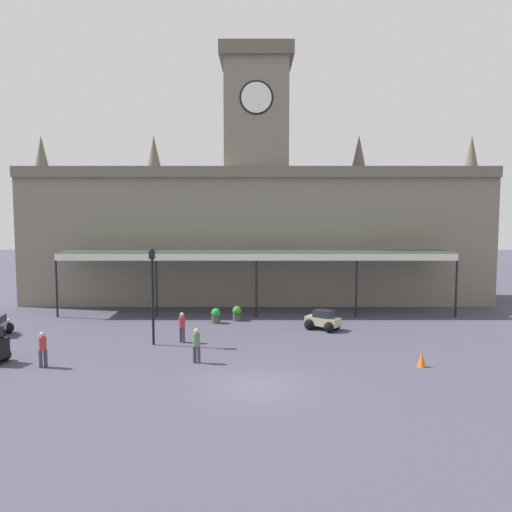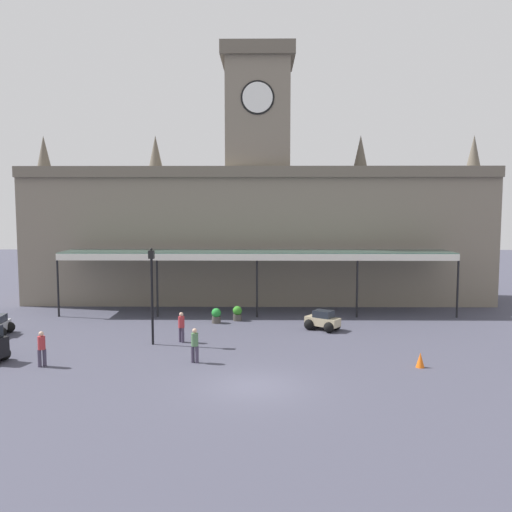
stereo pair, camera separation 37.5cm
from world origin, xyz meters
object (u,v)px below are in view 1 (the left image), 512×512
object	(u,v)px
car_beige_sedan	(322,321)
pedestrian_beside_cars	(196,344)
pedestrian_crossing_forecourt	(182,326)
planter_forecourt_centre	(216,316)
pedestrian_near_entrance	(42,348)
victorian_lamppost	(152,285)
traffic_cone	(421,359)
planter_near_kerb	(237,313)

from	to	relation	value
car_beige_sedan	pedestrian_beside_cars	size ratio (longest dim) A/B	1.35
car_beige_sedan	pedestrian_crossing_forecourt	world-z (taller)	pedestrian_crossing_forecourt
pedestrian_crossing_forecourt	planter_forecourt_centre	xyz separation A→B (m)	(1.49, 4.89, -0.42)
planter_forecourt_centre	pedestrian_near_entrance	bearing A→B (deg)	-127.81
car_beige_sedan	pedestrian_near_entrance	distance (m)	15.87
victorian_lamppost	traffic_cone	distance (m)	14.13
car_beige_sedan	planter_near_kerb	world-z (taller)	car_beige_sedan
car_beige_sedan	planter_near_kerb	distance (m)	5.87
car_beige_sedan	traffic_cone	distance (m)	8.38
pedestrian_beside_cars	victorian_lamppost	bearing A→B (deg)	128.66
pedestrian_beside_cars	planter_forecourt_centre	world-z (taller)	pedestrian_beside_cars
traffic_cone	planter_near_kerb	distance (m)	13.50
traffic_cone	planter_near_kerb	size ratio (longest dim) A/B	0.74
planter_forecourt_centre	planter_near_kerb	bearing A→B (deg)	29.35
pedestrian_crossing_forecourt	pedestrian_beside_cars	xyz separation A→B (m)	(1.22, -3.85, 0.00)
car_beige_sedan	victorian_lamppost	distance (m)	10.56
pedestrian_crossing_forecourt	pedestrian_beside_cars	world-z (taller)	same
car_beige_sedan	planter_forecourt_centre	xyz separation A→B (m)	(-6.60, 1.83, -0.01)
traffic_cone	planter_forecourt_centre	distance (m)	13.90
pedestrian_beside_cars	pedestrian_near_entrance	bearing A→B (deg)	-174.35
pedestrian_beside_cars	traffic_cone	world-z (taller)	pedestrian_beside_cars
planter_near_kerb	traffic_cone	bearing A→B (deg)	-48.45
planter_forecourt_centre	pedestrian_beside_cars	bearing A→B (deg)	-91.81
pedestrian_near_entrance	victorian_lamppost	world-z (taller)	victorian_lamppost
car_beige_sedan	pedestrian_near_entrance	size ratio (longest dim) A/B	1.35
pedestrian_near_entrance	pedestrian_beside_cars	size ratio (longest dim) A/B	1.00
pedestrian_near_entrance	victorian_lamppost	distance (m)	6.39
victorian_lamppost	planter_forecourt_centre	world-z (taller)	victorian_lamppost
car_beige_sedan	victorian_lamppost	xyz separation A→B (m)	(-9.57, -3.54, 2.73)
pedestrian_beside_cars	traffic_cone	distance (m)	10.58
pedestrian_crossing_forecourt	pedestrian_beside_cars	size ratio (longest dim) A/B	1.00
pedestrian_near_entrance	planter_near_kerb	world-z (taller)	pedestrian_near_entrance
pedestrian_near_entrance	planter_forecourt_centre	bearing A→B (deg)	52.19
pedestrian_beside_cars	planter_near_kerb	xyz separation A→B (m)	(1.60, 9.48, -0.42)
car_beige_sedan	planter_near_kerb	size ratio (longest dim) A/B	2.34
pedestrian_crossing_forecourt	traffic_cone	bearing A→B (deg)	-20.82
pedestrian_near_entrance	planter_forecourt_centre	xyz separation A→B (m)	(7.32, 9.43, -0.42)
traffic_cone	pedestrian_beside_cars	bearing A→B (deg)	176.62
victorian_lamppost	planter_near_kerb	world-z (taller)	victorian_lamppost
car_beige_sedan	pedestrian_crossing_forecourt	xyz separation A→B (m)	(-8.09, -3.06, 0.41)
pedestrian_beside_cars	car_beige_sedan	bearing A→B (deg)	45.16
car_beige_sedan	victorian_lamppost	world-z (taller)	victorian_lamppost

